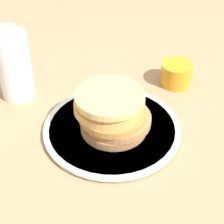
{
  "coord_description": "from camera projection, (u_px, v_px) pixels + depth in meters",
  "views": [
    {
      "loc": [
        0.47,
        0.38,
        0.55
      ],
      "look_at": [
        0.01,
        -0.01,
        0.05
      ],
      "focal_mm": 60.0,
      "sensor_mm": 36.0,
      "label": 1
    }
  ],
  "objects": [
    {
      "name": "water_bottle_near",
      "position": [
        14.0,
        65.0,
        0.87
      ],
      "size": [
        0.08,
        0.08,
        0.18
      ],
      "color": "white",
      "rests_on": "ground_plane"
    },
    {
      "name": "ground_plane",
      "position": [
        119.0,
        131.0,
        0.82
      ],
      "size": [
        4.0,
        4.0,
        0.0
      ],
      "primitive_type": "plane",
      "color": "#9E7F5B"
    },
    {
      "name": "plate",
      "position": [
        112.0,
        129.0,
        0.82
      ],
      "size": [
        0.3,
        0.3,
        0.01
      ],
      "color": "silver",
      "rests_on": "ground_plane"
    },
    {
      "name": "juice_glass",
      "position": [
        176.0,
        74.0,
        0.94
      ],
      "size": [
        0.08,
        0.08,
        0.06
      ],
      "color": "orange",
      "rests_on": "ground_plane"
    },
    {
      "name": "pancake_stack",
      "position": [
        112.0,
        111.0,
        0.78
      ],
      "size": [
        0.15,
        0.16,
        0.09
      ],
      "color": "#B07C4C",
      "rests_on": "plate"
    }
  ]
}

